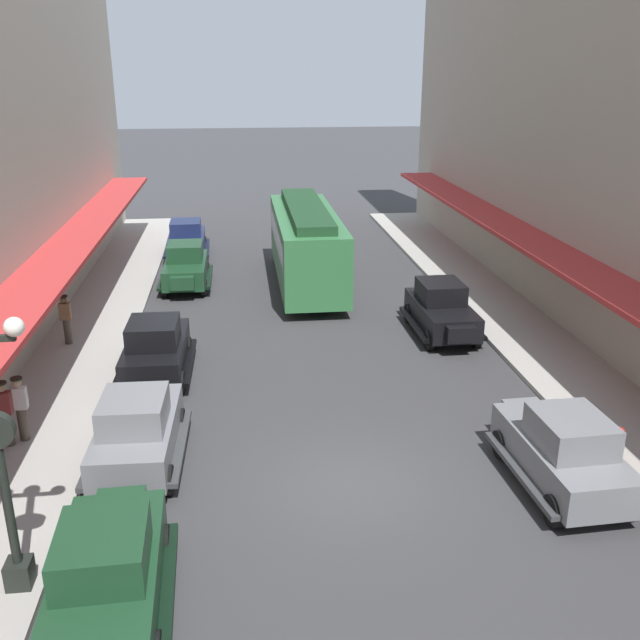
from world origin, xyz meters
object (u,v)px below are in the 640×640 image
at_px(parked_car_6, 187,238).
at_px(parked_car_3, 186,265).
at_px(pedestrian_0, 21,408).
at_px(parked_car_0, 107,569).
at_px(parked_car_5, 137,428).
at_px(fire_hydrant, 619,443).
at_px(pedestrian_2, 5,413).
at_px(parked_car_2, 156,347).
at_px(pedestrian_1, 66,319).
at_px(streetcar, 306,242).
at_px(parked_car_1, 442,308).
at_px(parked_car_4, 563,449).

bearing_deg(parked_car_6, parked_car_3, -87.13).
bearing_deg(pedestrian_0, parked_car_0, -63.91).
height_order(parked_car_5, fire_hydrant, parked_car_5).
height_order(parked_car_3, pedestrian_2, parked_car_3).
height_order(parked_car_2, pedestrian_0, parked_car_2).
relative_size(pedestrian_0, pedestrian_1, 1.00).
distance_m(parked_car_5, pedestrian_1, 8.45).
distance_m(parked_car_6, pedestrian_0, 18.56).
height_order(parked_car_2, parked_car_6, same).
bearing_deg(parked_car_3, streetcar, -4.55).
height_order(parked_car_1, pedestrian_0, parked_car_1).
distance_m(fire_hydrant, pedestrian_1, 17.07).
bearing_deg(streetcar, pedestrian_1, -144.06).
xyz_separation_m(parked_car_5, pedestrian_0, (-2.93, 1.25, 0.07)).
height_order(parked_car_0, parked_car_1, same).
xyz_separation_m(parked_car_0, parked_car_2, (-0.19, 10.07, 0.00)).
height_order(parked_car_3, parked_car_4, same).
bearing_deg(streetcar, parked_car_5, -110.90).
xyz_separation_m(parked_car_2, pedestrian_2, (-3.15, -4.09, 0.07)).
height_order(parked_car_0, parked_car_6, same).
bearing_deg(parked_car_5, parked_car_1, 38.90).
bearing_deg(parked_car_0, parked_car_1, 53.43).
xyz_separation_m(parked_car_2, fire_hydrant, (11.25, -6.44, -0.38)).
relative_size(fire_hydrant, pedestrian_0, 0.49).
bearing_deg(parked_car_3, parked_car_6, 92.87).
bearing_deg(parked_car_3, pedestrian_1, -117.75).
xyz_separation_m(parked_car_5, parked_car_6, (-0.00, 19.57, 0.00)).
distance_m(parked_car_0, parked_car_4, 9.76).
xyz_separation_m(parked_car_6, fire_hydrant, (11.17, -20.91, -0.38)).
distance_m(parked_car_0, parked_car_6, 24.54).
relative_size(parked_car_2, parked_car_3, 1.00).
bearing_deg(parked_car_5, parked_car_2, 90.88).
bearing_deg(pedestrian_0, parked_car_1, 27.23).
height_order(parked_car_3, pedestrian_1, parked_car_3).
bearing_deg(parked_car_6, pedestrian_0, -99.09).
bearing_deg(pedestrian_0, parked_car_2, 53.46).
distance_m(parked_car_4, pedestrian_1, 16.06).
height_order(parked_car_6, pedestrian_0, parked_car_6).
height_order(parked_car_1, streetcar, streetcar).
height_order(pedestrian_0, pedestrian_1, same).
distance_m(parked_car_0, parked_car_2, 10.07).
relative_size(parked_car_4, parked_car_5, 1.00).
bearing_deg(pedestrian_1, parked_car_2, -40.51).
relative_size(fire_hydrant, pedestrian_1, 0.49).
distance_m(streetcar, pedestrian_0, 15.27).
bearing_deg(parked_car_2, parked_car_6, 89.70).
xyz_separation_m(parked_car_2, pedestrian_1, (-3.16, 2.70, 0.07)).
bearing_deg(parked_car_0, parked_car_5, 91.26).
height_order(parked_car_5, pedestrian_0, parked_car_5).
distance_m(parked_car_2, fire_hydrant, 12.97).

